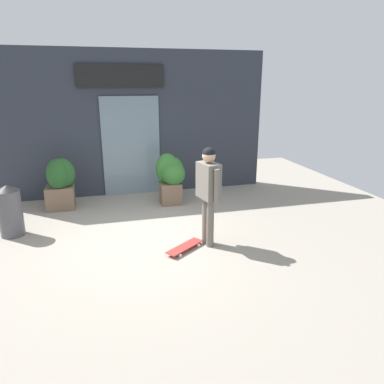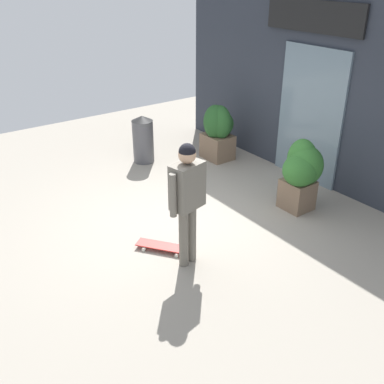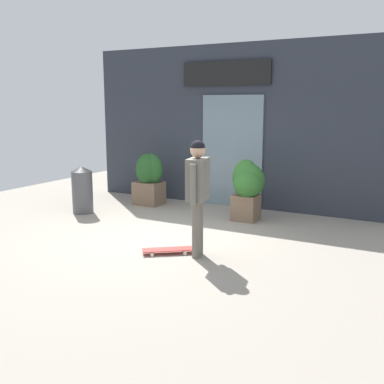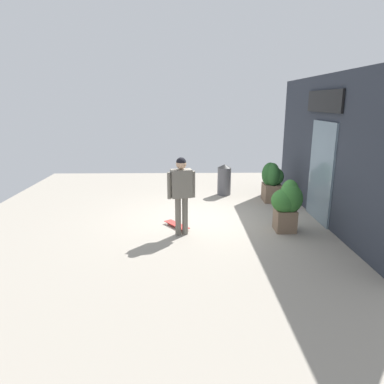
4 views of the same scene
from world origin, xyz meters
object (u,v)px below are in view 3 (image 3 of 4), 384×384
planter_box_right (248,185)px  skateboard (168,250)px  trash_bin (82,190)px  skateboarder (198,186)px  planter_box_left (149,176)px

planter_box_right → skateboard: bearing=-96.4°
planter_box_right → trash_bin: (-3.29, -1.08, -0.20)m
skateboard → planter_box_right: size_ratio=0.62×
skateboarder → skateboard: bearing=2.3°
skateboarder → trash_bin: skateboarder is taller
skateboard → planter_box_right: (0.29, 2.54, 0.64)m
skateboarder → planter_box_left: size_ratio=1.49×
skateboarder → planter_box_right: 2.46m
skateboarder → planter_box_right: skateboarder is taller
skateboarder → planter_box_right: bearing=-98.9°
planter_box_left → trash_bin: size_ratio=1.19×
planter_box_left → planter_box_right: bearing=-5.9°
planter_box_right → trash_bin: bearing=-161.8°
planter_box_left → planter_box_right: 2.51m
trash_bin → planter_box_left: bearing=59.1°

